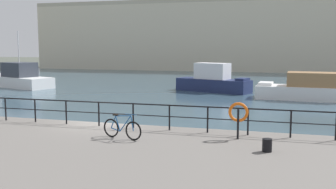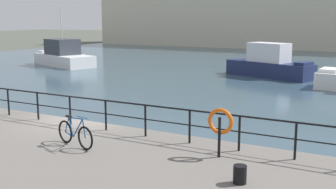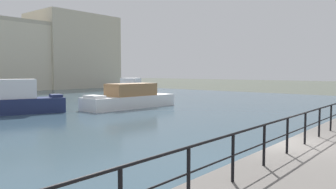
{
  "view_description": "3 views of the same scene",
  "coord_description": "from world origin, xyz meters",
  "px_view_note": "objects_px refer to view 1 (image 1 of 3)",
  "views": [
    {
      "loc": [
        7.81,
        -16.27,
        4.55
      ],
      "look_at": [
        1.18,
        6.74,
        1.58
      ],
      "focal_mm": 42.21,
      "sensor_mm": 36.0,
      "label": 1
    },
    {
      "loc": [
        10.38,
        -12.09,
        4.9
      ],
      "look_at": [
        0.79,
        5.62,
        1.18
      ],
      "focal_mm": 44.6,
      "sensor_mm": 36.0,
      "label": 2
    },
    {
      "loc": [
        -10.84,
        -4.15,
        3.43
      ],
      "look_at": [
        0.21,
        5.2,
        2.42
      ],
      "focal_mm": 34.8,
      "sensor_mm": 36.0,
      "label": 3
    }
  ],
  "objects_px": {
    "moored_red_daysailer": "(213,81)",
    "moored_cabin_cruiser": "(21,78)",
    "moored_white_yacht": "(314,89)",
    "parked_bicycle": "(122,129)",
    "life_ring_stand": "(238,113)",
    "mooring_bollard": "(267,145)",
    "harbor_building": "(278,35)"
  },
  "relations": [
    {
      "from": "harbor_building",
      "to": "life_ring_stand",
      "type": "height_order",
      "value": "harbor_building"
    },
    {
      "from": "moored_red_daysailer",
      "to": "moored_white_yacht",
      "type": "xyz_separation_m",
      "value": [
        9.21,
        -3.77,
        -0.14
      ]
    },
    {
      "from": "moored_white_yacht",
      "to": "mooring_bollard",
      "type": "relative_size",
      "value": 21.94
    },
    {
      "from": "moored_white_yacht",
      "to": "mooring_bollard",
      "type": "xyz_separation_m",
      "value": [
        -3.08,
        -21.78,
        0.33
      ]
    },
    {
      "from": "moored_red_daysailer",
      "to": "mooring_bollard",
      "type": "distance_m",
      "value": 26.27
    },
    {
      "from": "moored_cabin_cruiser",
      "to": "moored_white_yacht",
      "type": "distance_m",
      "value": 30.21
    },
    {
      "from": "mooring_bollard",
      "to": "life_ring_stand",
      "type": "xyz_separation_m",
      "value": [
        -1.13,
        1.57,
        0.75
      ]
    },
    {
      "from": "harbor_building",
      "to": "parked_bicycle",
      "type": "height_order",
      "value": "harbor_building"
    },
    {
      "from": "mooring_bollard",
      "to": "moored_white_yacht",
      "type": "bearing_deg",
      "value": 81.95
    },
    {
      "from": "harbor_building",
      "to": "parked_bicycle",
      "type": "bearing_deg",
      "value": -94.72
    },
    {
      "from": "life_ring_stand",
      "to": "moored_cabin_cruiser",
      "type": "bearing_deg",
      "value": 139.55
    },
    {
      "from": "mooring_bollard",
      "to": "life_ring_stand",
      "type": "bearing_deg",
      "value": 125.59
    },
    {
      "from": "harbor_building",
      "to": "life_ring_stand",
      "type": "xyz_separation_m",
      "value": [
        -0.76,
        -59.04,
        -4.42
      ]
    },
    {
      "from": "life_ring_stand",
      "to": "harbor_building",
      "type": "bearing_deg",
      "value": 89.27
    },
    {
      "from": "harbor_building",
      "to": "moored_white_yacht",
      "type": "bearing_deg",
      "value": -84.92
    },
    {
      "from": "moored_cabin_cruiser",
      "to": "life_ring_stand",
      "type": "distance_m",
      "value": 34.1
    },
    {
      "from": "harbor_building",
      "to": "mooring_bollard",
      "type": "xyz_separation_m",
      "value": [
        0.37,
        -60.62,
        -5.18
      ]
    },
    {
      "from": "mooring_bollard",
      "to": "life_ring_stand",
      "type": "relative_size",
      "value": 0.31
    },
    {
      "from": "parked_bicycle",
      "to": "life_ring_stand",
      "type": "bearing_deg",
      "value": 30.74
    },
    {
      "from": "moored_red_daysailer",
      "to": "moored_cabin_cruiser",
      "type": "relative_size",
      "value": 0.93
    },
    {
      "from": "moored_red_daysailer",
      "to": "life_ring_stand",
      "type": "distance_m",
      "value": 24.51
    },
    {
      "from": "moored_red_daysailer",
      "to": "parked_bicycle",
      "type": "height_order",
      "value": "moored_red_daysailer"
    },
    {
      "from": "harbor_building",
      "to": "mooring_bollard",
      "type": "height_order",
      "value": "harbor_building"
    },
    {
      "from": "moored_cabin_cruiser",
      "to": "mooring_bollard",
      "type": "distance_m",
      "value": 35.97
    },
    {
      "from": "moored_red_daysailer",
      "to": "parked_bicycle",
      "type": "xyz_separation_m",
      "value": [
        0.78,
        -25.17,
        0.35
      ]
    },
    {
      "from": "parked_bicycle",
      "to": "life_ring_stand",
      "type": "height_order",
      "value": "life_ring_stand"
    },
    {
      "from": "moored_white_yacht",
      "to": "parked_bicycle",
      "type": "relative_size",
      "value": 5.6
    },
    {
      "from": "parked_bicycle",
      "to": "harbor_building",
      "type": "bearing_deg",
      "value": 100.22
    },
    {
      "from": "moored_white_yacht",
      "to": "parked_bicycle",
      "type": "distance_m",
      "value": 23.0
    },
    {
      "from": "harbor_building",
      "to": "moored_red_daysailer",
      "type": "xyz_separation_m",
      "value": [
        -5.75,
        -35.07,
        -5.36
      ]
    },
    {
      "from": "moored_red_daysailer",
      "to": "moored_cabin_cruiser",
      "type": "distance_m",
      "value": 21.02
    },
    {
      "from": "moored_red_daysailer",
      "to": "moored_white_yacht",
      "type": "bearing_deg",
      "value": -2.13
    }
  ]
}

